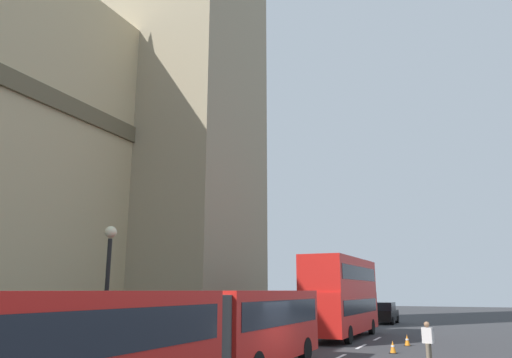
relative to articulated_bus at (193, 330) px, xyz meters
name	(u,v)px	position (x,y,z in m)	size (l,w,h in m)	color
articulated_bus	(193,330)	(0.00, 0.00, 0.00)	(17.06, 2.54, 2.90)	red
double_decker_bus	(342,294)	(17.91, 0.00, 0.96)	(10.24, 2.54, 4.90)	red
sedan_lead	(385,313)	(32.61, -0.13, -0.83)	(4.40, 1.86, 1.85)	black
traffic_cone_middle	(393,347)	(11.58, -3.98, -1.46)	(0.36, 0.36, 0.58)	black
traffic_cone_east	(407,340)	(15.11, -4.20, -1.46)	(0.36, 0.36, 0.58)	black
street_lamp	(107,286)	(1.29, 4.51, 1.31)	(0.44, 0.44, 5.27)	black
pedestrian_near_cones	(428,342)	(8.16, -5.90, -0.83)	(0.36, 0.44, 1.69)	#726651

